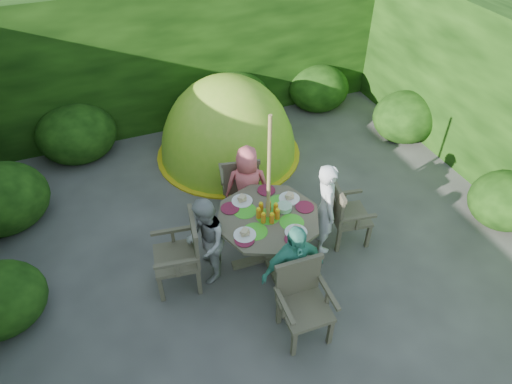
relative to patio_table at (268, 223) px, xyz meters
name	(u,v)px	position (x,y,z in m)	size (l,w,h in m)	color
ground	(274,251)	(0.14, 0.10, -0.65)	(60.00, 60.00, 0.00)	#423F3B
hedge_enclosure	(238,123)	(0.14, 1.43, 0.60)	(9.00, 9.00, 2.50)	black
patio_table	(268,223)	(0.00, 0.00, 0.00)	(1.38, 1.38, 0.92)	#463F2E
parasol_pole	(268,196)	(0.00, 0.00, 0.45)	(0.04, 0.04, 2.20)	olive
garden_chair_right	(345,213)	(1.09, -0.03, -0.16)	(0.57, 0.62, 0.92)	#463F2E
garden_chair_left	(183,252)	(-1.10, 0.03, -0.12)	(0.60, 0.66, 0.99)	#463F2E
garden_chair_back	(240,182)	(0.02, 1.10, -0.17)	(0.63, 0.58, 0.91)	#463F2E
garden_chair_front	(303,300)	(-0.05, -1.10, -0.15)	(0.58, 0.52, 0.94)	#463F2E
child_right	(326,208)	(0.79, -0.03, 0.02)	(0.49, 0.32, 1.34)	silver
child_left	(206,241)	(-0.80, 0.03, -0.04)	(0.59, 0.46, 1.22)	#A4A59F
child_back	(247,187)	(0.03, 0.80, -0.02)	(0.61, 0.40, 1.25)	#F4646A
child_front	(293,270)	(-0.04, -0.80, 0.00)	(0.77, 0.32, 1.31)	#49AB8D
dome_tent	(229,154)	(0.31, 2.46, -0.65)	(2.68, 2.68, 2.81)	#85C325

